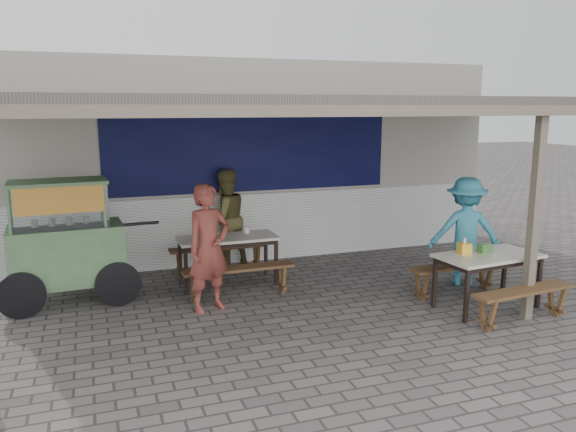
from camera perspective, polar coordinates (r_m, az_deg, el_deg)
The scene contains 17 objects.
ground at distance 7.48m, azimuth 4.45°, elevation -10.10°, with size 60.00×60.00×0.00m, color #635C59.
back_wall at distance 10.39m, azimuth -3.49°, elevation 5.63°, with size 9.00×1.28×3.50m.
warung_roof at distance 7.81m, azimuth 2.13°, elevation 11.19°, with size 9.00×4.21×2.81m.
table_left at distance 8.60m, azimuth -6.15°, elevation -2.63°, with size 1.50×0.66×0.75m.
bench_left_street at distance 8.08m, azimuth -5.00°, elevation -5.93°, with size 1.60×0.29×0.45m.
bench_left_wall at distance 9.29m, azimuth -7.06°, elevation -3.71°, with size 1.60×0.29×0.45m.
table_right at distance 8.01m, azimuth 19.68°, elevation -4.22°, with size 1.45×0.86×0.75m.
bench_right_street at distance 7.70m, azimuth 22.80°, elevation -7.66°, with size 1.50×0.42×0.45m.
bench_right_wall at distance 8.54m, azimuth 16.59°, elevation -5.45°, with size 1.50×0.42×0.45m.
vendor_cart at distance 8.26m, azimuth -21.72°, elevation -2.04°, with size 2.14×0.94×1.72m.
patron_street_side at distance 7.50m, azimuth -8.05°, elevation -3.23°, with size 0.63×0.41×1.71m, color brown.
patron_wall_side at distance 9.52m, azimuth -6.41°, elevation -0.27°, with size 0.82×0.64×1.68m, color brown.
patron_right_table at distance 8.99m, azimuth 17.56°, elevation -1.46°, with size 1.07×0.62×1.66m, color teal.
tissue_box at distance 7.90m, azimuth 17.48°, elevation -3.16°, with size 0.15×0.15×0.15m, color yellow.
donation_box at distance 8.08m, azimuth 19.36°, elevation -3.08°, with size 0.18×0.12×0.12m, color #3E7835.
condiment_jar at distance 8.81m, azimuth -4.22°, elevation -1.42°, with size 0.09×0.09×0.10m, color silver.
condiment_bowl at distance 8.49m, azimuth -8.24°, elevation -2.15°, with size 0.19×0.19×0.05m, color white.
Camera 1 is at (-2.87, -6.36, 2.68)m, focal length 35.00 mm.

